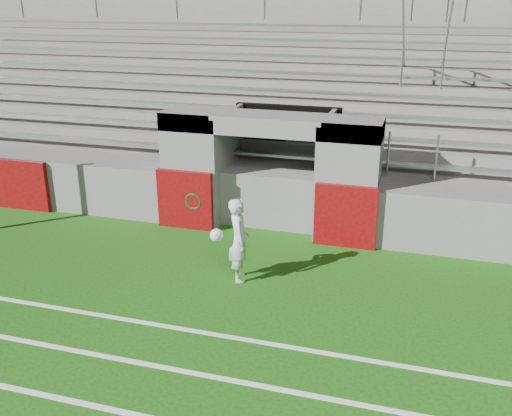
% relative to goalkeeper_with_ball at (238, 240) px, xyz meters
% --- Properties ---
extents(ground, '(90.00, 90.00, 0.00)m').
position_rel_goalkeeper_with_ball_xyz_m(ground, '(-0.12, -0.90, -0.80)').
color(ground, '#154B0C').
rests_on(ground, ground).
extents(stadium_structure, '(26.00, 8.48, 5.42)m').
position_rel_goalkeeper_with_ball_xyz_m(stadium_structure, '(-0.12, 7.07, 0.69)').
color(stadium_structure, '#625F5D').
rests_on(stadium_structure, ground).
extents(goalkeeper_with_ball, '(0.76, 0.68, 1.59)m').
position_rel_goalkeeper_with_ball_xyz_m(goalkeeper_with_ball, '(0.00, 0.00, 0.00)').
color(goalkeeper_with_ball, silver).
rests_on(goalkeeper_with_ball, ground).
extents(hose_coil, '(0.59, 0.14, 0.59)m').
position_rel_goalkeeper_with_ball_xyz_m(hose_coil, '(-1.71, 2.04, -0.06)').
color(hose_coil, '#0D4115').
rests_on(hose_coil, ground).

